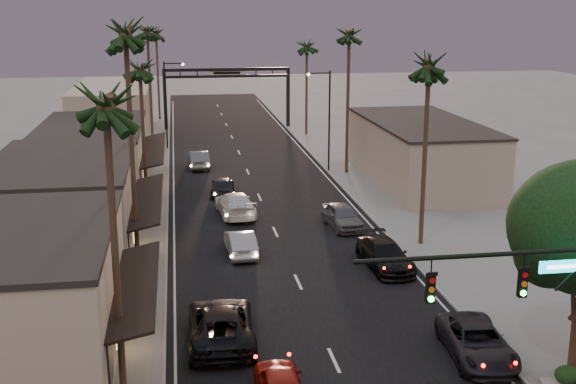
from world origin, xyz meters
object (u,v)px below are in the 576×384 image
object	(u,v)px
palm_la	(105,95)
palm_lc	(140,64)
palm_lb	(125,27)
palm_far	(156,30)
traffic_signal	(541,295)
oncoming_pickup	(221,324)
arch	(227,83)
palm_ld	(147,28)
palm_ra	(429,59)
oncoming_silver	(241,243)
palm_rb	(349,31)
streetlight_left	(168,98)
curbside_black	(385,255)
curbside_near	(477,342)
palm_rc	(307,43)
streetlight_right	(326,113)

from	to	relation	value
palm_la	palm_lc	size ratio (longest dim) A/B	1.08
palm_lb	palm_far	world-z (taller)	palm_lb
traffic_signal	oncoming_pickup	distance (m)	13.97
arch	palm_ld	size ratio (longest dim) A/B	1.07
arch	palm_ld	bearing A→B (deg)	-119.83
palm_la	oncoming_pickup	world-z (taller)	palm_la
arch	palm_ra	bearing A→B (deg)	-79.41
palm_la	oncoming_silver	size ratio (longest dim) A/B	3.00
palm_lc	palm_rb	xyz separation A→B (m)	(17.20, 8.00, 1.95)
palm_la	palm_rb	world-z (taller)	palm_rb
streetlight_left	palm_ld	world-z (taller)	palm_ld
palm_lb	palm_rb	world-z (taller)	palm_lb
palm_la	palm_lb	xyz separation A→B (m)	(-0.00, 13.00, 1.94)
palm_ra	palm_lc	bearing A→B (deg)	145.10
oncoming_silver	palm_la	bearing A→B (deg)	65.16
palm_la	palm_far	world-z (taller)	same
arch	oncoming_silver	xyz separation A→B (m)	(-2.66, -46.03, -4.81)
palm_far	oncoming_pickup	bearing A→B (deg)	-86.73
palm_ld	palm_la	bearing A→B (deg)	-90.00
streetlight_left	traffic_signal	bearing A→B (deg)	-76.86
palm_ld	curbside_black	xyz separation A→B (m)	(13.82, -34.59, -11.64)
streetlight_left	palm_rb	distance (m)	22.07
palm_ra	palm_la	bearing A→B (deg)	-138.91
streetlight_left	curbside_near	size ratio (longest dim) A/B	1.71
traffic_signal	palm_rb	size ratio (longest dim) A/B	0.60
palm_rb	oncoming_silver	distance (m)	25.78
palm_lb	oncoming_silver	bearing A→B (deg)	18.36
palm_la	palm_ld	bearing A→B (deg)	90.00
palm_rb	palm_far	distance (m)	37.98
palm_ld	palm_ra	bearing A→B (deg)	-60.98
palm_la	palm_rc	size ratio (longest dim) A/B	1.08
arch	streetlight_left	size ratio (longest dim) A/B	1.69
traffic_signal	palm_rc	distance (m)	60.31
streetlight_left	curbside_near	distance (m)	50.56
traffic_signal	palm_rb	distance (m)	40.77
curbside_black	palm_ra	bearing A→B (deg)	42.45
arch	palm_rc	world-z (taller)	palm_rc
palm_far	palm_ra	bearing A→B (deg)	-72.62
streetlight_left	palm_ra	xyz separation A→B (m)	(15.52, -34.00, 6.11)
palm_ra	palm_ld	bearing A→B (deg)	119.02
palm_far	curbside_black	size ratio (longest dim) A/B	2.46
palm_la	oncoming_pickup	distance (m)	11.86
arch	oncoming_pickup	world-z (taller)	arch
streetlight_left	palm_rb	bearing A→B (deg)	-42.05
streetlight_left	palm_lc	xyz separation A→B (m)	(-1.68, -22.00, 5.14)
arch	palm_lc	xyz separation A→B (m)	(-8.60, -34.00, 4.94)
arch	streetlight_right	xyz separation A→B (m)	(6.92, -25.00, -0.20)
palm_far	oncoming_pickup	world-z (taller)	palm_far
streetlight_right	palm_rb	size ratio (longest dim) A/B	0.63
streetlight_left	oncoming_silver	size ratio (longest dim) A/B	2.04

